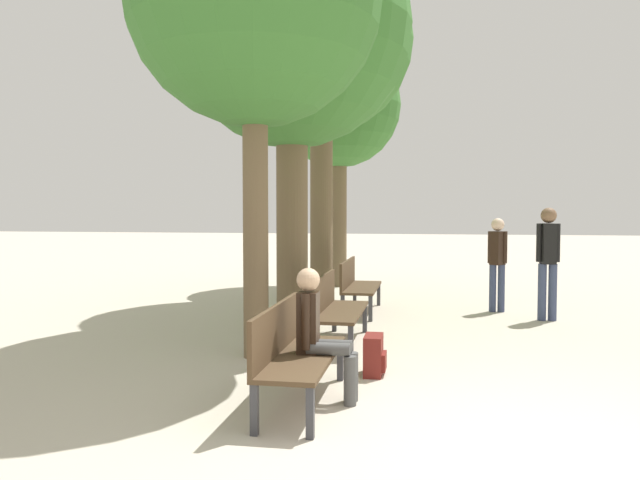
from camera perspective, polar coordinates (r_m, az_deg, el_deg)
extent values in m
plane|color=beige|center=(5.03, 16.67, -17.47)|extent=(80.00, 80.00, 0.00)
cube|color=#4C3823|center=(5.64, -1.54, -10.67)|extent=(0.53, 1.73, 0.04)
cube|color=#4C3823|center=(5.64, -3.99, -8.15)|extent=(0.04, 1.73, 0.45)
cube|color=#38383D|center=(4.88, -0.90, -15.50)|extent=(0.06, 0.06, 0.40)
cube|color=#38383D|center=(6.44, 1.86, -10.98)|extent=(0.06, 0.06, 0.40)
cube|color=#38383D|center=(4.98, -6.02, -15.16)|extent=(0.06, 0.06, 0.40)
cube|color=#38383D|center=(6.51, -2.01, -10.82)|extent=(0.06, 0.06, 0.40)
cube|color=#4C3823|center=(8.07, 2.00, -6.57)|extent=(0.53, 1.73, 0.04)
cube|color=#4C3823|center=(8.07, 0.29, -4.82)|extent=(0.04, 1.73, 0.45)
cube|color=#38383D|center=(7.29, 2.83, -9.35)|extent=(0.06, 0.06, 0.40)
cube|color=#38383D|center=(8.89, 4.12, -7.15)|extent=(0.06, 0.06, 0.40)
cube|color=#38383D|center=(7.35, -0.59, -9.24)|extent=(0.06, 0.06, 0.40)
cube|color=#38383D|center=(8.94, 1.32, -7.08)|extent=(0.06, 0.06, 0.40)
cube|color=#4C3823|center=(10.55, 3.86, -4.36)|extent=(0.53, 1.73, 0.04)
cube|color=#4C3823|center=(10.55, 2.55, -3.03)|extent=(0.04, 1.73, 0.45)
cube|color=#38383D|center=(9.75, 4.64, -6.27)|extent=(0.06, 0.06, 0.40)
cube|color=#38383D|center=(11.37, 5.39, -4.97)|extent=(0.06, 0.06, 0.40)
cube|color=#38383D|center=(9.80, 2.08, -6.21)|extent=(0.06, 0.06, 0.40)
cube|color=#38383D|center=(11.41, 3.19, -4.94)|extent=(0.06, 0.06, 0.40)
cylinder|color=brown|center=(7.29, -5.91, 2.32)|extent=(0.30, 0.30, 3.35)
cylinder|color=brown|center=(9.22, -2.57, 2.66)|extent=(0.47, 0.47, 3.42)
sphere|color=#38702D|center=(9.59, -2.61, 18.83)|extent=(3.49, 3.49, 3.49)
cylinder|color=brown|center=(11.75, 0.13, 3.89)|extent=(0.42, 0.42, 3.92)
sphere|color=#38702D|center=(12.16, 0.13, 17.67)|extent=(3.40, 3.40, 3.40)
cylinder|color=brown|center=(14.08, 1.74, 2.45)|extent=(0.35, 0.35, 3.30)
sphere|color=#38702D|center=(14.27, 1.76, 12.17)|extent=(2.75, 2.75, 2.75)
cylinder|color=#4C4C4C|center=(5.61, 0.77, -9.93)|extent=(0.39, 0.11, 0.11)
cylinder|color=#4C4C4C|center=(5.65, 2.77, -12.74)|extent=(0.11, 0.11, 0.44)
cylinder|color=#4C4C4C|center=(5.74, 0.99, -9.63)|extent=(0.39, 0.11, 0.11)
cylinder|color=#4C4C4C|center=(5.78, 2.94, -12.37)|extent=(0.11, 0.11, 0.44)
cube|color=black|center=(5.67, -1.09, -7.54)|extent=(0.18, 0.21, 0.55)
cylinder|color=black|center=(5.55, -1.32, -7.47)|extent=(0.08, 0.08, 0.50)
cylinder|color=black|center=(5.77, -0.87, -7.06)|extent=(0.08, 0.08, 0.50)
sphere|color=tan|center=(5.61, -1.09, -3.64)|extent=(0.21, 0.21, 0.21)
cube|color=maroon|center=(6.66, 4.90, -10.44)|extent=(0.18, 0.37, 0.42)
cube|color=maroon|center=(6.67, 5.88, -10.98)|extent=(0.04, 0.26, 0.18)
cylinder|color=#384260|center=(10.37, 19.64, -4.51)|extent=(0.13, 0.13, 0.89)
cylinder|color=#384260|center=(10.40, 20.50, -4.51)|extent=(0.13, 0.13, 0.89)
cube|color=black|center=(10.32, 20.14, -0.32)|extent=(0.23, 0.26, 0.63)
cylinder|color=black|center=(10.29, 19.41, -0.23)|extent=(0.09, 0.09, 0.60)
cylinder|color=black|center=(10.34, 20.86, -0.24)|extent=(0.09, 0.09, 0.60)
sphere|color=brown|center=(10.31, 20.18, 2.13)|extent=(0.24, 0.24, 0.24)
cylinder|color=#384260|center=(11.01, 15.51, -4.27)|extent=(0.12, 0.12, 0.80)
cylinder|color=#384260|center=(11.02, 16.24, -4.27)|extent=(0.12, 0.12, 0.80)
cube|color=black|center=(10.95, 15.92, -0.71)|extent=(0.28, 0.28, 0.57)
cylinder|color=black|center=(10.94, 15.30, -0.63)|extent=(0.08, 0.08, 0.54)
cylinder|color=black|center=(10.97, 16.54, -0.64)|extent=(0.08, 0.08, 0.54)
sphere|color=beige|center=(10.94, 15.95, 1.37)|extent=(0.22, 0.22, 0.22)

